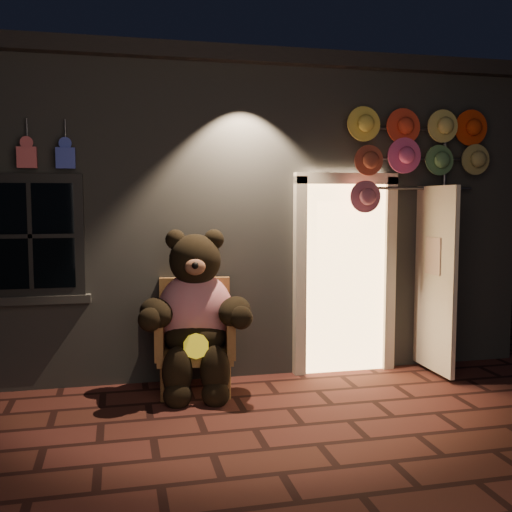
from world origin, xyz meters
name	(u,v)px	position (x,y,z in m)	size (l,w,h in m)	color
ground	(255,429)	(0.00, 0.00, 0.00)	(60.00, 60.00, 0.00)	#4D221D
shop_building	(193,211)	(0.00, 3.99, 1.74)	(7.30, 5.95, 3.51)	slate
wicker_armchair	(195,335)	(-0.34, 1.20, 0.55)	(0.83, 0.77, 1.10)	olive
teddy_bear	(196,314)	(-0.35, 1.06, 0.78)	(1.19, 0.98, 1.64)	red
hat_rack	(417,151)	(2.09, 1.28, 2.43)	(1.64, 0.22, 2.90)	#59595E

